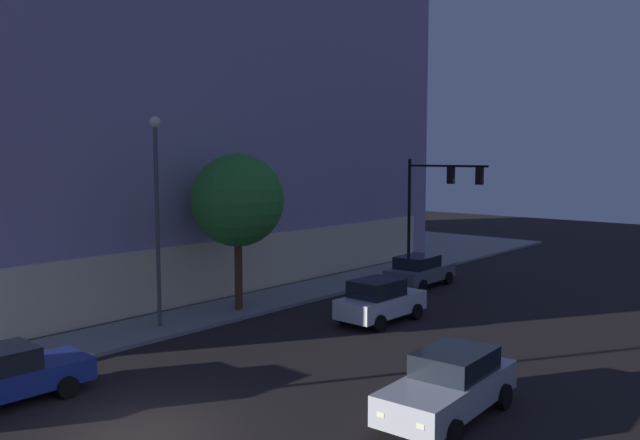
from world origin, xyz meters
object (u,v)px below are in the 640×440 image
at_px(street_lamp_sidewalk, 157,196).
at_px(car_grey, 419,271).
at_px(modern_building, 102,104).
at_px(sidewalk_tree, 238,201).
at_px(traffic_light_far_corner, 437,192).
at_px(car_silver, 450,385).
at_px(car_white, 380,300).

relative_size(street_lamp_sidewalk, car_grey, 1.79).
distance_m(modern_building, sidewalk_tree, 16.45).
bearing_deg(sidewalk_tree, traffic_light_far_corner, -10.05).
relative_size(traffic_light_far_corner, street_lamp_sidewalk, 0.80).
bearing_deg(traffic_light_far_corner, car_grey, -166.32).
distance_m(sidewalk_tree, car_grey, 10.91).
height_order(car_silver, car_grey, car_silver).
bearing_deg(sidewalk_tree, car_silver, -107.75).
bearing_deg(modern_building, car_silver, -104.02).
distance_m(modern_building, car_grey, 21.45).
xyz_separation_m(street_lamp_sidewalk, car_silver, (-0.10, -12.58, -4.31)).
xyz_separation_m(traffic_light_far_corner, car_grey, (-2.74, -0.67, -3.87)).
distance_m(modern_building, car_white, 22.68).
bearing_deg(car_silver, car_white, 46.18).
relative_size(modern_building, car_white, 7.80).
xyz_separation_m(modern_building, car_silver, (-6.92, -27.73, -8.97)).
distance_m(modern_building, street_lamp_sidewalk, 17.26).
bearing_deg(traffic_light_far_corner, car_white, -161.70).
height_order(street_lamp_sidewalk, car_silver, street_lamp_sidewalk).
height_order(sidewalk_tree, car_grey, sidewalk_tree).
bearing_deg(sidewalk_tree, street_lamp_sidewalk, 176.70).
bearing_deg(modern_building, car_white, -90.85).
distance_m(traffic_light_far_corner, street_lamp_sidewalk, 16.53).
distance_m(car_silver, car_grey, 16.66).
bearing_deg(car_silver, traffic_light_far_corner, 31.67).
height_order(modern_building, street_lamp_sidewalk, modern_building).
bearing_deg(car_silver, modern_building, 75.98).
distance_m(sidewalk_tree, car_white, 7.23).
height_order(street_lamp_sidewalk, sidewalk_tree, street_lamp_sidewalk).
bearing_deg(street_lamp_sidewalk, car_grey, -12.85).
bearing_deg(sidewalk_tree, car_grey, -16.46).
distance_m(street_lamp_sidewalk, sidewalk_tree, 3.88).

